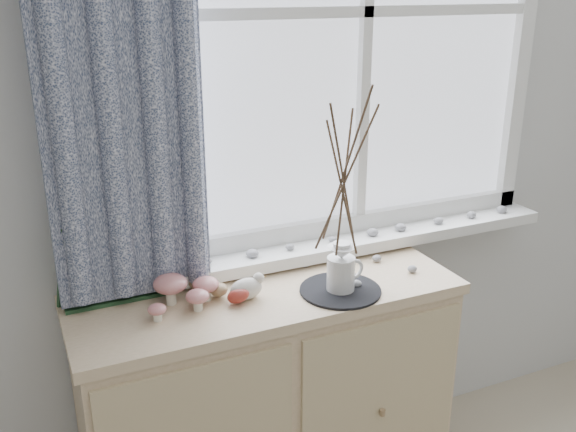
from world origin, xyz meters
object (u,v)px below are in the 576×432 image
object	(u,v)px
sideboard	(269,406)
twig_pitcher	(344,175)
toadstool_cluster	(183,289)
botanical_book	(119,259)

from	to	relation	value
sideboard	twig_pitcher	bearing A→B (deg)	-26.49
sideboard	toadstool_cluster	world-z (taller)	toadstool_cluster
twig_pitcher	toadstool_cluster	bearing A→B (deg)	160.02
botanical_book	toadstool_cluster	distance (m)	0.20
sideboard	botanical_book	world-z (taller)	botanical_book
sideboard	twig_pitcher	world-z (taller)	twig_pitcher
botanical_book	twig_pitcher	bearing A→B (deg)	-19.45
sideboard	toadstool_cluster	bearing A→B (deg)	177.76
botanical_book	twig_pitcher	distance (m)	0.69
twig_pitcher	botanical_book	bearing A→B (deg)	154.72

